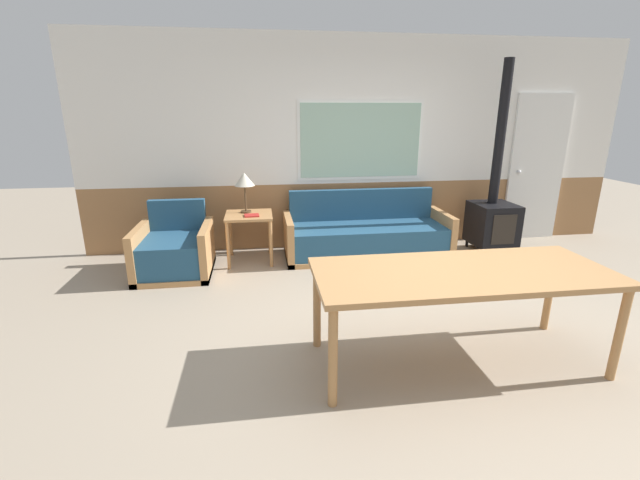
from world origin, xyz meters
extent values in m
plane|color=gray|center=(0.00, 0.00, 0.00)|extent=(16.00, 16.00, 0.00)
cube|color=#996B42|center=(0.00, 2.63, 0.43)|extent=(7.20, 0.06, 0.86)
cube|color=white|center=(0.00, 2.63, 1.78)|extent=(7.20, 0.06, 1.84)
cube|color=white|center=(-0.03, 2.59, 1.41)|extent=(1.65, 0.01, 1.01)
cube|color=#99BCA8|center=(-0.03, 2.58, 1.41)|extent=(1.57, 0.02, 0.93)
cube|color=#B27F4C|center=(-0.03, 2.11, 0.03)|extent=(2.07, 0.79, 0.06)
cube|color=navy|center=(-0.03, 2.09, 0.23)|extent=(1.91, 0.71, 0.34)
cube|color=navy|center=(-0.03, 2.46, 0.60)|extent=(1.91, 0.10, 0.40)
cube|color=#B27F4C|center=(-1.03, 2.11, 0.27)|extent=(0.08, 0.79, 0.54)
cube|color=#B27F4C|center=(0.96, 2.11, 0.27)|extent=(0.08, 0.79, 0.54)
cube|color=#B27F4C|center=(-2.34, 1.81, 0.03)|extent=(0.81, 0.87, 0.06)
cube|color=navy|center=(-2.34, 1.79, 0.24)|extent=(0.65, 0.79, 0.35)
cube|color=navy|center=(-2.34, 2.19, 0.60)|extent=(0.65, 0.10, 0.36)
cube|color=#B27F4C|center=(-2.71, 1.81, 0.28)|extent=(0.08, 0.87, 0.55)
cube|color=#B27F4C|center=(-1.98, 1.81, 0.28)|extent=(0.08, 0.87, 0.55)
cube|color=#B27F4C|center=(-1.50, 2.11, 0.58)|extent=(0.56, 0.56, 0.03)
cylinder|color=#B27F4C|center=(-1.75, 1.86, 0.28)|extent=(0.04, 0.04, 0.56)
cylinder|color=#B27F4C|center=(-1.25, 1.86, 0.28)|extent=(0.04, 0.04, 0.56)
cylinder|color=#B27F4C|center=(-1.75, 2.36, 0.28)|extent=(0.04, 0.04, 0.56)
cylinder|color=#B27F4C|center=(-1.25, 2.36, 0.28)|extent=(0.04, 0.04, 0.56)
cylinder|color=#4C3823|center=(-1.54, 2.21, 0.60)|extent=(0.13, 0.13, 0.02)
cylinder|color=#4C3823|center=(-1.54, 2.21, 0.77)|extent=(0.02, 0.02, 0.31)
cone|color=beige|center=(-1.54, 2.21, 1.00)|extent=(0.24, 0.24, 0.16)
cube|color=#B22823|center=(-1.47, 2.01, 0.60)|extent=(0.18, 0.16, 0.02)
cube|color=#B27F4C|center=(0.02, -0.34, 0.70)|extent=(2.08, 0.84, 0.04)
cylinder|color=#B27F4C|center=(-0.96, -0.70, 0.34)|extent=(0.06, 0.06, 0.68)
cylinder|color=#B27F4C|center=(1.01, -0.70, 0.34)|extent=(0.06, 0.06, 0.68)
cylinder|color=#B27F4C|center=(-0.96, 0.02, 0.34)|extent=(0.06, 0.06, 0.68)
cylinder|color=#B27F4C|center=(1.01, 0.02, 0.34)|extent=(0.06, 0.06, 0.68)
cylinder|color=black|center=(1.42, 1.83, 0.05)|extent=(0.04, 0.04, 0.10)
cylinder|color=black|center=(1.83, 1.83, 0.05)|extent=(0.04, 0.04, 0.10)
cylinder|color=black|center=(1.42, 2.28, 0.05)|extent=(0.04, 0.04, 0.10)
cylinder|color=black|center=(1.83, 2.28, 0.05)|extent=(0.04, 0.04, 0.10)
cube|color=black|center=(1.62, 2.06, 0.37)|extent=(0.51, 0.56, 0.54)
cube|color=black|center=(1.62, 1.77, 0.37)|extent=(0.31, 0.01, 0.38)
cylinder|color=black|center=(1.62, 2.11, 1.51)|extent=(0.12, 0.12, 1.75)
cube|color=white|center=(2.50, 2.58, 1.00)|extent=(0.80, 0.04, 2.01)
sphere|color=silver|center=(2.22, 2.54, 0.96)|extent=(0.06, 0.06, 0.06)
camera|label=1|loc=(-1.36, -2.96, 1.80)|focal=24.00mm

